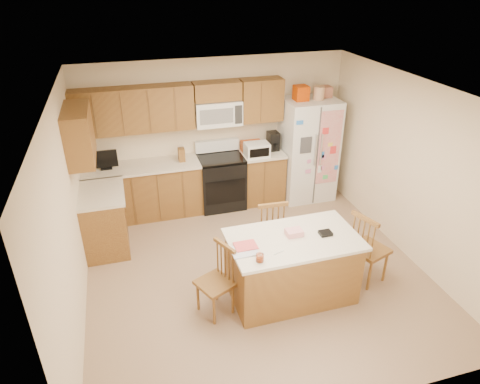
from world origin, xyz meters
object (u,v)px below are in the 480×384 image
object	(u,v)px
windsor_chair_back	(269,231)
windsor_chair_right	(368,249)
refrigerator	(308,148)
stove	(221,181)
windsor_chair_left	(216,282)
island	(292,267)

from	to	relation	value
windsor_chair_back	windsor_chair_right	distance (m)	1.34
refrigerator	windsor_chair_back	size ratio (longest dim) A/B	2.03
stove	windsor_chair_back	distance (m)	1.77
windsor_chair_left	windsor_chair_right	size ratio (longest dim) A/B	0.90
windsor_chair_left	refrigerator	bearing A→B (deg)	47.91
stove	windsor_chair_left	xyz separation A→B (m)	(-0.69, -2.56, -0.04)
windsor_chair_right	windsor_chair_left	bearing A→B (deg)	-179.00
refrigerator	island	xyz separation A→B (m)	(-1.28, -2.48, -0.48)
stove	island	bearing A→B (deg)	-83.56
island	windsor_chair_right	size ratio (longest dim) A/B	1.56
refrigerator	island	size ratio (longest dim) A/B	1.27
stove	windsor_chair_left	distance (m)	2.65
island	windsor_chair_back	distance (m)	0.79
island	refrigerator	bearing A→B (deg)	62.58
stove	windsor_chair_back	bearing A→B (deg)	-81.63
island	stove	bearing A→B (deg)	96.44
refrigerator	windsor_chair_back	world-z (taller)	refrigerator
stove	windsor_chair_left	world-z (taller)	stove
refrigerator	windsor_chair_right	bearing A→B (deg)	-94.97
stove	windsor_chair_back	xyz separation A→B (m)	(0.26, -1.75, 0.00)
windsor_chair_right	refrigerator	bearing A→B (deg)	85.03
windsor_chair_left	windsor_chair_right	bearing A→B (deg)	1.00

